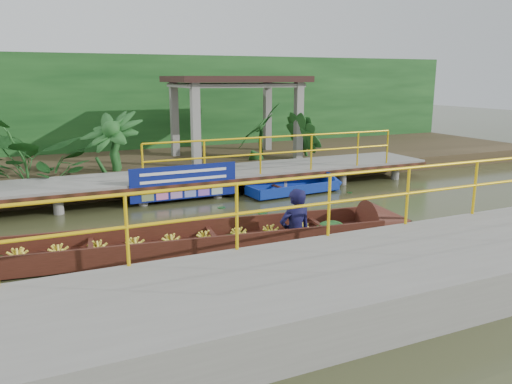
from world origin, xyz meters
name	(u,v)px	position (x,y,z in m)	size (l,w,h in m)	color
ground	(218,229)	(0.00, 0.00, 0.00)	(80.00, 80.00, 0.00)	#33361B
land_strip	(142,164)	(0.00, 7.50, 0.23)	(30.00, 8.00, 0.45)	#332B19
far_dock	(174,178)	(0.02, 3.43, 0.48)	(16.00, 2.06, 1.66)	slate
near_dock	(382,279)	(1.00, -4.20, 0.30)	(18.00, 2.40, 1.73)	slate
pavilion	(235,88)	(3.00, 6.30, 2.82)	(4.40, 3.00, 3.00)	slate
foliage_backdrop	(126,108)	(0.00, 10.00, 2.00)	(30.00, 0.80, 4.00)	#133D16
vendor_boat	(174,239)	(-1.22, -1.01, 0.26)	(10.99, 2.43, 2.37)	black
moored_blue_boat	(315,186)	(3.79, 2.30, 0.13)	(3.12, 1.07, 0.73)	navy
blue_banner	(184,182)	(0.03, 2.48, 0.56)	(2.79, 0.04, 0.87)	navy
tropical_plants	(102,137)	(-1.55, 5.30, 1.48)	(14.64, 1.64, 2.05)	#133D16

